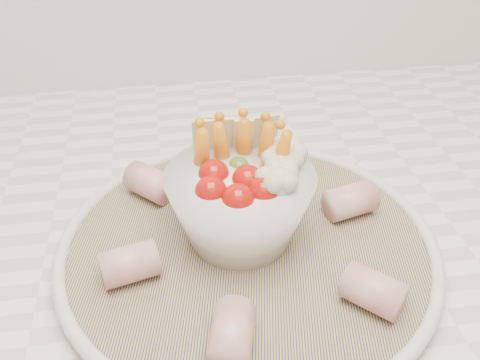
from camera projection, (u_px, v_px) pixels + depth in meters
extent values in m
cube|color=white|center=(219.00, 218.00, 0.57)|extent=(2.04, 0.62, 0.04)
cylinder|color=navy|center=(248.00, 249.00, 0.49)|extent=(0.41, 0.41, 0.01)
torus|color=silver|center=(248.00, 243.00, 0.49)|extent=(0.35, 0.35, 0.01)
sphere|color=#A80F0A|center=(211.00, 192.00, 0.44)|extent=(0.03, 0.03, 0.03)
sphere|color=#A80F0A|center=(238.00, 200.00, 0.43)|extent=(0.03, 0.03, 0.03)
sphere|color=#A80F0A|center=(264.00, 191.00, 0.44)|extent=(0.03, 0.03, 0.03)
sphere|color=#A80F0A|center=(214.00, 175.00, 0.46)|extent=(0.03, 0.03, 0.03)
sphere|color=#A80F0A|center=(247.00, 180.00, 0.45)|extent=(0.03, 0.03, 0.03)
sphere|color=#A80F0A|center=(271.00, 178.00, 0.46)|extent=(0.03, 0.03, 0.03)
sphere|color=#476A23|center=(239.00, 168.00, 0.48)|extent=(0.02, 0.02, 0.02)
cone|color=orange|center=(221.00, 149.00, 0.48)|extent=(0.03, 0.04, 0.06)
cone|color=orange|center=(244.00, 145.00, 0.48)|extent=(0.02, 0.04, 0.06)
cone|color=orange|center=(266.00, 149.00, 0.48)|extent=(0.02, 0.03, 0.06)
cone|color=orange|center=(202.00, 156.00, 0.47)|extent=(0.02, 0.04, 0.06)
cone|color=orange|center=(281.00, 158.00, 0.47)|extent=(0.03, 0.04, 0.06)
sphere|color=beige|center=(281.00, 170.00, 0.46)|extent=(0.03, 0.03, 0.03)
sphere|color=beige|center=(277.00, 185.00, 0.45)|extent=(0.03, 0.03, 0.03)
sphere|color=beige|center=(286.00, 158.00, 0.48)|extent=(0.03, 0.03, 0.03)
cube|color=beige|center=(231.00, 138.00, 0.49)|extent=(0.04, 0.02, 0.05)
cube|color=beige|center=(255.00, 137.00, 0.49)|extent=(0.04, 0.02, 0.05)
cube|color=beige|center=(216.00, 140.00, 0.49)|extent=(0.04, 0.01, 0.05)
cylinder|color=#B95458|center=(350.00, 201.00, 0.52)|extent=(0.05, 0.04, 0.03)
cylinder|color=#B95458|center=(259.00, 160.00, 0.57)|extent=(0.04, 0.05, 0.03)
cylinder|color=#B95458|center=(150.00, 183.00, 0.54)|extent=(0.06, 0.06, 0.03)
cylinder|color=#B95458|center=(130.00, 264.00, 0.45)|extent=(0.05, 0.04, 0.03)
cylinder|color=#B95458|center=(232.00, 334.00, 0.39)|extent=(0.04, 0.05, 0.03)
cylinder|color=#B95458|center=(373.00, 291.00, 0.42)|extent=(0.06, 0.06, 0.03)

